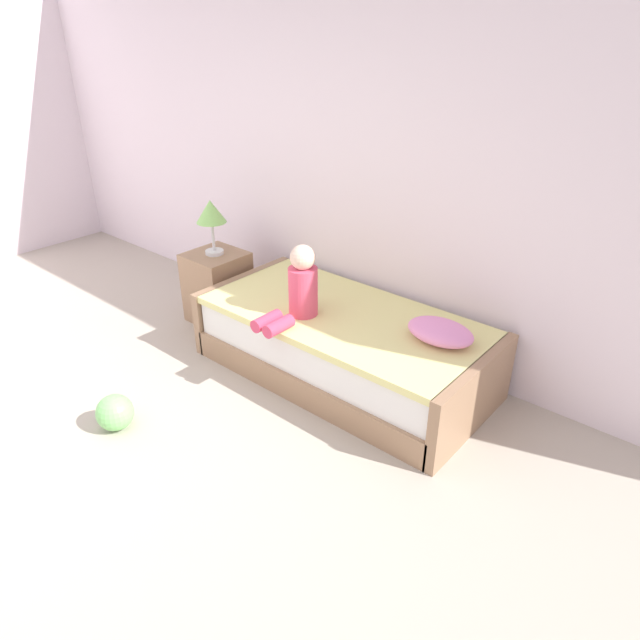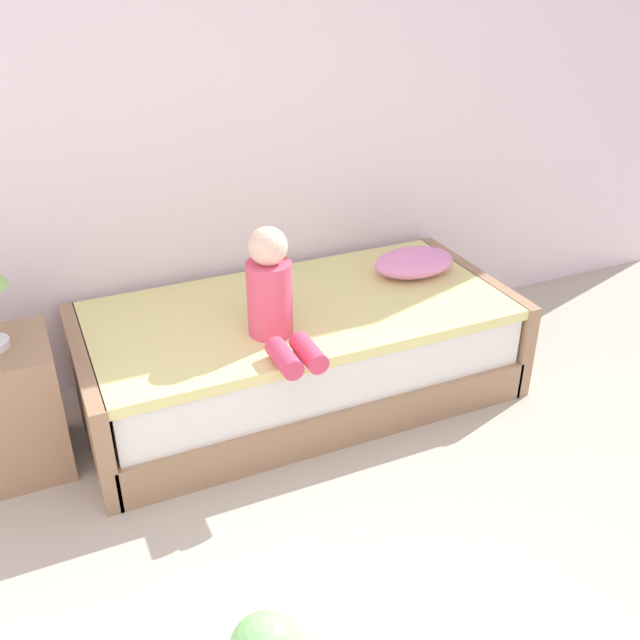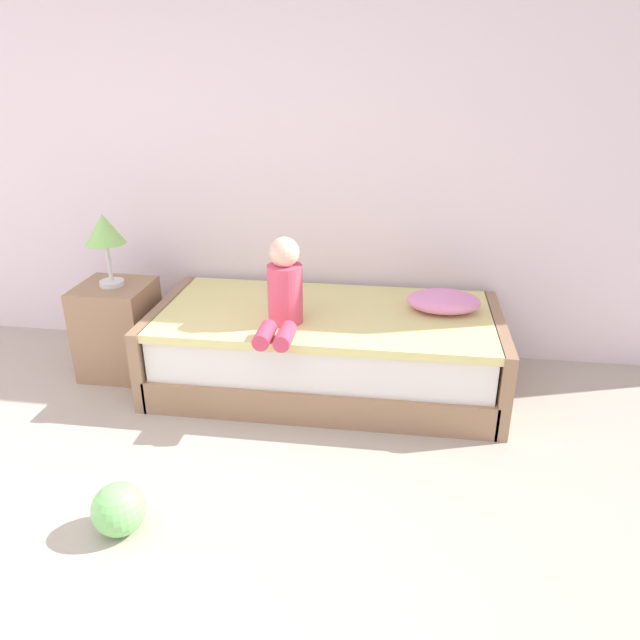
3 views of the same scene
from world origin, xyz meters
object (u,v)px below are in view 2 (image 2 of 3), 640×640
at_px(child_figure, 273,296).
at_px(pillow, 414,262).
at_px(nightstand, 7,408).
at_px(bed, 299,352).

height_order(child_figure, pillow, child_figure).
distance_m(nightstand, pillow, 2.07).
bearing_deg(bed, nightstand, -179.91).
xyz_separation_m(nightstand, child_figure, (1.14, -0.23, 0.40)).
distance_m(bed, nightstand, 1.35).
bearing_deg(pillow, bed, -171.85).
relative_size(bed, pillow, 4.80).
relative_size(bed, child_figure, 4.14).
distance_m(bed, child_figure, 0.55).
bearing_deg(pillow, nightstand, -177.15).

